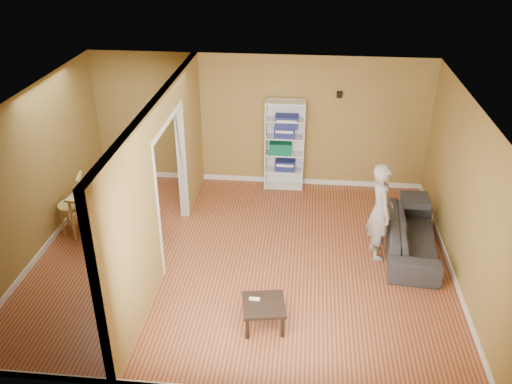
# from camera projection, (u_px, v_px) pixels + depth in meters

# --- Properties ---
(room_shell) EXTENTS (6.50, 6.50, 6.50)m
(room_shell) POSITION_uv_depth(u_px,v_px,m) (241.00, 186.00, 8.07)
(room_shell) COLOR #AD603A
(room_shell) RESTS_ON ground
(partition) EXTENTS (0.22, 5.50, 2.60)m
(partition) POSITION_uv_depth(u_px,v_px,m) (163.00, 182.00, 8.17)
(partition) COLOR olive
(partition) RESTS_ON ground
(wall_speaker) EXTENTS (0.10, 0.10, 0.10)m
(wall_speaker) POSITION_uv_depth(u_px,v_px,m) (339.00, 95.00, 10.02)
(wall_speaker) COLOR black
(wall_speaker) RESTS_ON room_shell
(sofa) EXTENTS (2.05, 1.02, 0.75)m
(sofa) POSITION_uv_depth(u_px,v_px,m) (413.00, 232.00, 8.66)
(sofa) COLOR #333335
(sofa) RESTS_ON ground
(person) EXTENTS (0.77, 0.65, 1.88)m
(person) POSITION_uv_depth(u_px,v_px,m) (381.00, 203.00, 8.34)
(person) COLOR slate
(person) RESTS_ON ground
(bookshelf) EXTENTS (0.75, 0.33, 1.79)m
(bookshelf) POSITION_uv_depth(u_px,v_px,m) (285.00, 144.00, 10.50)
(bookshelf) COLOR white
(bookshelf) RESTS_ON ground
(paper_box_navy_a) EXTENTS (0.39, 0.25, 0.20)m
(paper_box_navy_a) POSITION_uv_depth(u_px,v_px,m) (285.00, 165.00, 10.65)
(paper_box_navy_a) COLOR navy
(paper_box_navy_a) RESTS_ON bookshelf
(paper_box_teal) EXTENTS (0.43, 0.28, 0.22)m
(paper_box_teal) POSITION_uv_depth(u_px,v_px,m) (281.00, 148.00, 10.49)
(paper_box_teal) COLOR #115E54
(paper_box_teal) RESTS_ON bookshelf
(paper_box_navy_b) EXTENTS (0.39, 0.26, 0.20)m
(paper_box_navy_b) POSITION_uv_depth(u_px,v_px,m) (285.00, 132.00, 10.32)
(paper_box_navy_b) COLOR #0E1C49
(paper_box_navy_b) RESTS_ON bookshelf
(paper_box_navy_c) EXTENTS (0.44, 0.29, 0.23)m
(paper_box_navy_c) POSITION_uv_depth(u_px,v_px,m) (287.00, 120.00, 10.21)
(paper_box_navy_c) COLOR #18164D
(paper_box_navy_c) RESTS_ON bookshelf
(coffee_table) EXTENTS (0.55, 0.55, 0.37)m
(coffee_table) POSITION_uv_depth(u_px,v_px,m) (264.00, 307.00, 7.14)
(coffee_table) COLOR black
(coffee_table) RESTS_ON ground
(game_controller) EXTENTS (0.14, 0.04, 0.03)m
(game_controller) POSITION_uv_depth(u_px,v_px,m) (255.00, 299.00, 7.18)
(game_controller) COLOR white
(game_controller) RESTS_ON coffee_table
(dining_table) EXTENTS (1.24, 0.83, 0.77)m
(dining_table) POSITION_uv_depth(u_px,v_px,m) (111.00, 197.00, 9.03)
(dining_table) COLOR tan
(dining_table) RESTS_ON ground
(chair_left) EXTENTS (0.56, 0.56, 1.05)m
(chair_left) POSITION_uv_depth(u_px,v_px,m) (72.00, 203.00, 9.18)
(chair_left) COLOR tan
(chair_left) RESTS_ON ground
(chair_near) EXTENTS (0.57, 0.57, 1.04)m
(chair_near) POSITION_uv_depth(u_px,v_px,m) (105.00, 224.00, 8.59)
(chair_near) COLOR tan
(chair_near) RESTS_ON ground
(chair_far) EXTENTS (0.57, 0.57, 0.94)m
(chair_far) POSITION_uv_depth(u_px,v_px,m) (128.00, 191.00, 9.69)
(chair_far) COLOR tan
(chair_far) RESTS_ON ground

